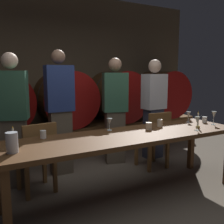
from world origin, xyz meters
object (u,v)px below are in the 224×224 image
wine_glass_center (197,121)px  candle_left (13,140)px  wine_barrel_far_right (160,94)px  wine_glass_right (188,115)px  dining_table (128,140)px  guest_center_right (115,110)px  cup_center_right (160,123)px  wine_barrel_center (65,98)px  pitcher (12,143)px  wine_glass_left (109,122)px  guest_far_left (13,120)px  cup_far_left (43,134)px  chair_right (155,137)px  cup_center_left (149,126)px  cup_far_right (205,120)px  wine_barrel_right (116,96)px  wine_glass_far_right (214,115)px  candle_right (198,123)px  chair_left (38,155)px  guest_center_left (60,112)px  guest_far_right (154,108)px

wine_glass_center → candle_left: bearing=168.9°
wine_barrel_far_right → wine_glass_right: 2.18m
dining_table → guest_center_right: guest_center_right is taller
wine_glass_center → cup_center_right: 0.47m
wine_barrel_center → pitcher: size_ratio=5.51×
candle_left → cup_center_right: candle_left is taller
wine_barrel_center → wine_glass_left: size_ratio=6.69×
wine_barrel_far_right → guest_far_left: (-3.28, -1.14, -0.12)m
guest_far_left → wine_glass_right: bearing=-179.4°
wine_glass_right → cup_far_left: bearing=177.5°
chair_right → cup_far_left: (-1.75, -0.31, 0.32)m
dining_table → pitcher: (-1.25, -0.08, 0.16)m
wine_glass_left → wine_glass_center: size_ratio=0.88×
wine_glass_center → cup_center_left: wine_glass_center is taller
wine_glass_right → cup_far_left: size_ratio=1.75×
pitcher → wine_glass_center: (2.09, -0.15, 0.03)m
chair_right → cup_center_left: 0.79m
cup_far_left → wine_barrel_center: bearing=65.1°
wine_glass_left → cup_center_left: 0.49m
wine_barrel_far_right → cup_far_right: (-0.87, -2.04, -0.18)m
guest_center_right → wine_glass_right: size_ratio=11.14×
wine_barrel_center → guest_far_left: 1.56m
wine_barrel_right → wine_glass_far_right: bearing=-83.2°
candle_right → cup_far_left: bearing=167.3°
wine_barrel_far_right → candle_left: wine_barrel_far_right is taller
wine_glass_left → wine_glass_far_right: size_ratio=0.83×
pitcher → dining_table: bearing=3.8°
wine_barrel_far_right → cup_far_left: wine_barrel_far_right is taller
wine_barrel_right → wine_glass_left: bearing=-121.8°
wine_barrel_far_right → chair_left: bearing=-154.0°
guest_center_right → wine_glass_center: (0.38, -1.36, 0.02)m
wine_glass_left → guest_center_right: bearing=56.9°
wine_barrel_center → wine_glass_far_right: wine_barrel_center is taller
chair_left → chair_right: size_ratio=1.00×
candle_left → wine_glass_center: bearing=-11.1°
candle_right → wine_glass_center: candle_right is taller
wine_glass_center → wine_glass_far_right: bearing=17.4°
guest_center_right → cup_far_right: (0.85, -1.06, -0.06)m
candle_right → cup_center_right: (-0.37, 0.30, -0.01)m
wine_glass_right → wine_barrel_far_right: bearing=61.2°
guest_center_right → pitcher: 2.09m
wine_barrel_right → guest_center_left: guest_center_left is taller
guest_far_right → guest_center_left: bearing=-6.0°
dining_table → cup_far_right: cup_far_right is taller
pitcher → wine_glass_left: size_ratio=1.21×
wine_barrel_center → chair_right: (0.91, -1.51, -0.50)m
wine_glass_far_right → pitcher: bearing=179.8°
chair_left → wine_glass_far_right: bearing=154.7°
cup_far_right → wine_glass_center: bearing=-147.3°
chair_right → wine_glass_right: 0.61m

